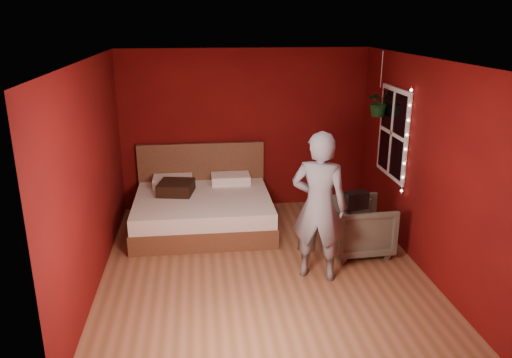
{
  "coord_description": "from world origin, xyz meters",
  "views": [
    {
      "loc": [
        -0.75,
        -5.68,
        3.06
      ],
      "look_at": [
        -0.03,
        0.4,
        1.06
      ],
      "focal_mm": 35.0,
      "sensor_mm": 36.0,
      "label": 1
    }
  ],
  "objects": [
    {
      "name": "handbag",
      "position": [
        1.19,
        0.05,
        0.84
      ],
      "size": [
        0.35,
        0.24,
        0.22
      ],
      "primitive_type": "cube",
      "rotation": [
        0.0,
        0.0,
        0.28
      ],
      "color": "black",
      "rests_on": "armchair"
    },
    {
      "name": "hanging_plant",
      "position": [
        1.86,
        1.23,
        1.89
      ],
      "size": [
        0.43,
        0.39,
        0.92
      ],
      "color": "silver",
      "rests_on": "room_walls"
    },
    {
      "name": "floor",
      "position": [
        0.0,
        0.0,
        0.0
      ],
      "size": [
        4.5,
        4.5,
        0.0
      ],
      "primitive_type": "plane",
      "color": "#94593B",
      "rests_on": "ground"
    },
    {
      "name": "armchair",
      "position": [
        1.36,
        0.3,
        0.36
      ],
      "size": [
        0.84,
        0.82,
        0.73
      ],
      "primitive_type": "imported",
      "rotation": [
        0.0,
        0.0,
        1.62
      ],
      "color": "#575745",
      "rests_on": "ground"
    },
    {
      "name": "person",
      "position": [
        0.64,
        -0.3,
        0.92
      ],
      "size": [
        0.79,
        0.67,
        1.83
      ],
      "primitive_type": "imported",
      "rotation": [
        0.0,
        0.0,
        2.73
      ],
      "color": "slate",
      "rests_on": "ground"
    },
    {
      "name": "bed",
      "position": [
        -0.72,
        1.43,
        0.29
      ],
      "size": [
        2.04,
        1.73,
        1.12
      ],
      "color": "brown",
      "rests_on": "ground"
    },
    {
      "name": "room_walls",
      "position": [
        0.0,
        0.0,
        1.68
      ],
      "size": [
        4.04,
        4.54,
        2.62
      ],
      "color": "#630C0A",
      "rests_on": "ground"
    },
    {
      "name": "fairy_lights",
      "position": [
        1.94,
        0.37,
        1.5
      ],
      "size": [
        0.04,
        0.04,
        1.45
      ],
      "color": "silver",
      "rests_on": "room_walls"
    },
    {
      "name": "throw_pillow",
      "position": [
        -1.12,
        1.53,
        0.6
      ],
      "size": [
        0.59,
        0.59,
        0.18
      ],
      "primitive_type": "cube",
      "rotation": [
        0.0,
        0.0,
        -0.19
      ],
      "color": "black",
      "rests_on": "bed"
    },
    {
      "name": "window",
      "position": [
        1.97,
        0.9,
        1.5
      ],
      "size": [
        0.05,
        0.97,
        1.27
      ],
      "color": "white",
      "rests_on": "room_walls"
    }
  ]
}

